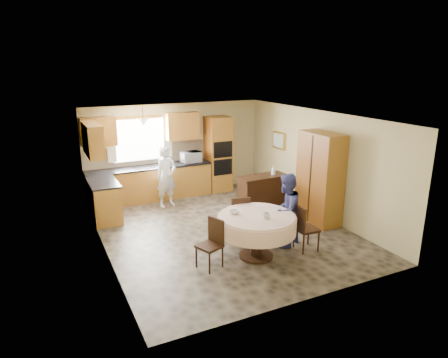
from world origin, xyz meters
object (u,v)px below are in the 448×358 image
object	(u,v)px
dining_table	(257,224)
person_sink	(166,177)
chair_right	(304,226)
sideboard	(263,195)
oven_tower	(218,154)
chair_left	(212,241)
chair_back	(239,216)
person_dining	(286,210)
cupboard	(320,178)

from	to	relation	value
dining_table	person_sink	distance (m)	3.49
dining_table	chair_right	xyz separation A→B (m)	(0.96, -0.15, -0.14)
sideboard	chair_right	bearing A→B (deg)	-101.85
oven_tower	chair_left	distance (m)	4.57
sideboard	chair_back	size ratio (longest dim) A/B	1.28
chair_right	dining_table	bearing A→B (deg)	84.18
oven_tower	chair_left	world-z (taller)	oven_tower
person_dining	person_sink	bearing A→B (deg)	-93.73
cupboard	oven_tower	bearing A→B (deg)	108.72
cupboard	person_sink	world-z (taller)	cupboard
chair_right	person_sink	world-z (taller)	person_sink
chair_left	person_sink	world-z (taller)	person_sink
cupboard	dining_table	world-z (taller)	cupboard
sideboard	cupboard	bearing A→B (deg)	-53.11
dining_table	chair_left	bearing A→B (deg)	178.29
sideboard	dining_table	xyz separation A→B (m)	(-1.33, -1.99, 0.22)
chair_left	chair_back	world-z (taller)	chair_back
dining_table	person_sink	size ratio (longest dim) A/B	0.94
sideboard	cupboard	world-z (taller)	cupboard
chair_right	person_sink	distance (m)	3.93
chair_left	person_dining	distance (m)	1.69
cupboard	person_sink	xyz separation A→B (m)	(-2.83, 2.49, -0.26)
cupboard	chair_right	distance (m)	1.72
chair_left	sideboard	bearing A→B (deg)	109.64
oven_tower	sideboard	world-z (taller)	oven_tower
chair_left	oven_tower	bearing A→B (deg)	131.95
oven_tower	sideboard	distance (m)	2.21
dining_table	chair_right	distance (m)	0.99
oven_tower	dining_table	world-z (taller)	oven_tower
dining_table	person_dining	distance (m)	0.79
chair_back	person_sink	bearing A→B (deg)	-65.19
person_dining	chair_left	bearing A→B (deg)	-22.01
chair_back	chair_right	xyz separation A→B (m)	(0.91, -0.96, -0.02)
oven_tower	person_dining	bearing A→B (deg)	-95.11
oven_tower	person_dining	xyz separation A→B (m)	(-0.35, -3.91, -0.31)
chair_left	person_sink	xyz separation A→B (m)	(0.25, 3.40, 0.28)
dining_table	chair_back	world-z (taller)	chair_back
dining_table	cupboard	bearing A→B (deg)	23.13
person_dining	dining_table	bearing A→B (deg)	-14.14
sideboard	person_dining	world-z (taller)	person_dining
chair_right	person_dining	world-z (taller)	person_dining
sideboard	person_sink	bearing A→B (deg)	141.67
chair_back	person_dining	world-z (taller)	person_dining
cupboard	chair_left	xyz separation A→B (m)	(-3.08, -0.91, -0.54)
dining_table	chair_back	xyz separation A→B (m)	(0.05, 0.81, -0.13)
sideboard	chair_right	xyz separation A→B (m)	(-0.36, -2.14, 0.07)
chair_left	person_dining	xyz separation A→B (m)	(1.66, 0.15, 0.25)
chair_left	cupboard	bearing A→B (deg)	84.66
oven_tower	person_sink	size ratio (longest dim) A/B	1.36
person_dining	oven_tower	bearing A→B (deg)	-122.28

